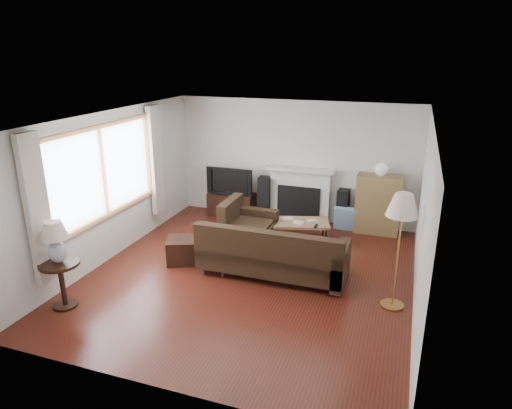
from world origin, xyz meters
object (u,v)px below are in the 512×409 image
(bookshelf, at_px, (378,204))
(coffee_table, at_px, (299,232))
(sectional_sofa, at_px, (273,251))
(side_table, at_px, (62,285))
(tv_stand, at_px, (232,204))
(floor_lamp, at_px, (398,252))

(bookshelf, xyz_separation_m, coffee_table, (-1.32, -1.00, -0.37))
(sectional_sofa, relative_size, coffee_table, 2.34)
(sectional_sofa, bearing_deg, side_table, -142.89)
(sectional_sofa, bearing_deg, tv_stand, 125.19)
(sectional_sofa, xyz_separation_m, floor_lamp, (1.88, -0.37, 0.43))
(tv_stand, distance_m, side_table, 4.32)
(tv_stand, bearing_deg, sectional_sofa, -54.81)
(bookshelf, height_order, side_table, bookshelf)
(bookshelf, bearing_deg, floor_lamp, -80.16)
(tv_stand, height_order, sectional_sofa, sectional_sofa)
(bookshelf, bearing_deg, tv_stand, -179.56)
(floor_lamp, bearing_deg, tv_stand, 142.42)
(bookshelf, relative_size, floor_lamp, 0.70)
(tv_stand, height_order, bookshelf, bookshelf)
(sectional_sofa, height_order, coffee_table, sectional_sofa)
(side_table, bearing_deg, tv_stand, 78.89)
(floor_lamp, bearing_deg, side_table, -160.91)
(coffee_table, xyz_separation_m, side_table, (-2.58, -3.26, 0.13))
(bookshelf, relative_size, coffee_table, 1.07)
(tv_stand, distance_m, coffee_table, 2.00)
(tv_stand, xyz_separation_m, floor_lamp, (3.54, -2.72, 0.59))
(side_table, bearing_deg, coffee_table, 51.69)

